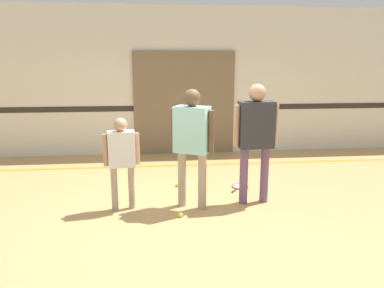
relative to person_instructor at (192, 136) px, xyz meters
name	(u,v)px	position (x,y,z in m)	size (l,w,h in m)	color
ground_plane	(181,208)	(-0.17, -0.02, -1.04)	(16.00, 16.00, 0.00)	tan
wall_back	(169,82)	(-0.17, 3.27, 0.56)	(16.00, 0.07, 3.20)	silver
wall_panel	(184,103)	(0.16, 3.21, 0.09)	(2.22, 0.05, 2.25)	#756047
floor_stripe	(172,165)	(-0.17, 2.18, -1.04)	(14.40, 0.10, 0.01)	orange
person_instructor	(192,136)	(0.00, 0.00, 0.00)	(0.58, 0.45, 1.68)	tan
person_student_left	(122,154)	(-0.97, 0.03, -0.24)	(0.49, 0.25, 1.30)	tan
person_student_right	(256,131)	(0.92, 0.09, 0.03)	(0.66, 0.30, 1.74)	#6B4C70
racket_spare_on_floor	(240,187)	(0.88, 0.76, -1.03)	(0.40, 0.47, 0.03)	red
tennis_ball_near_instructor	(180,215)	(-0.19, -0.34, -1.01)	(0.07, 0.07, 0.07)	#CCE038
tennis_ball_by_spare_racket	(247,180)	(1.05, 1.00, -1.01)	(0.07, 0.07, 0.07)	#CCE038
tennis_ball_stray_left	(177,185)	(-0.15, 0.90, -1.01)	(0.07, 0.07, 0.07)	#CCE038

